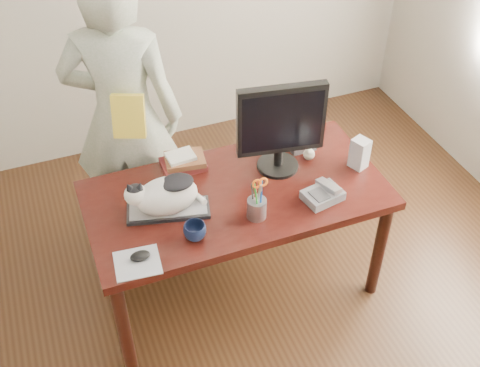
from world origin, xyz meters
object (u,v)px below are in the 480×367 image
Objects in this scene: baseball at (309,154)px; person at (124,119)px; calculator at (298,140)px; phone at (323,194)px; cat at (164,195)px; pen_cup at (257,206)px; speaker at (360,153)px; monitor at (281,125)px; book_stack at (183,162)px; desk at (232,203)px; coffee_mug at (195,231)px; mouse at (140,256)px; keyboard at (168,210)px.

person is (-0.92, 0.52, 0.14)m from baseball.
person reaches higher than calculator.
phone is at bearing -101.42° from calculator.
person is (-0.05, 0.65, 0.05)m from cat.
pen_cup is 1.40× the size of speaker.
monitor reaches higher than calculator.
pen_cup is 1.01× the size of book_stack.
person is (-0.44, 0.55, 0.32)m from desk.
speaker is 0.28m from baseball.
book_stack is at bearing 78.58° from coffee_mug.
cat is 0.93m from calculator.
baseball is at bearing -12.08° from book_stack.
phone is 0.89× the size of book_stack.
desk is 0.87× the size of person.
coffee_mug is 0.06× the size of person.
baseball is at bearing 15.25° from monitor.
person reaches higher than cat.
person reaches higher than mouse.
monitor is at bearing -19.75° from book_stack.
desk is at bearing 148.11° from speaker.
book_stack reaches higher than coffee_mug.
cat is 6.28× the size of baseball.
coffee_mug reaches higher than keyboard.
mouse is 1.15m from baseball.
calculator is at bearing 0.20° from book_stack.
coffee_mug is 0.72m from phone.
cat is 1.88× the size of phone.
book_stack is at bearing 72.27° from cat.
calculator is at bearing 32.57° from coffee_mug.
cat is 4.06× the size of mouse.
cat is 1.68× the size of book_stack.
phone is at bearing -173.14° from speaker.
keyboard is at bearing -163.68° from calculator.
phone is at bearing -0.20° from keyboard.
coffee_mug is at bearing 168.77° from speaker.
desk is 3.85× the size of cat.
coffee_mug reaches higher than baseball.
keyboard is at bearing -116.48° from book_stack.
phone is at bearing 2.36° from coffee_mug.
mouse is at bearing -159.73° from baseball.
calculator is at bearing 50.05° from monitor.
calculator is (-0.23, 0.31, -0.06)m from speaker.
calculator is (0.00, 0.15, -0.01)m from baseball.
pen_cup is at bearing -135.55° from calculator.
baseball is at bearing 25.92° from mouse.
phone is (0.12, -0.31, -0.27)m from monitor.
speaker is at bearing 11.12° from coffee_mug.
speaker is (1.11, -0.03, -0.03)m from cat.
coffee_mug is 0.62× the size of speaker.
pen_cup reaches higher than desk.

